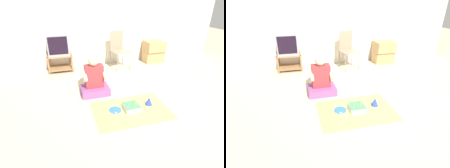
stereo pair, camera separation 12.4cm
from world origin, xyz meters
TOP-DOWN VIEW (x-y plane):
  - ground_plane at (0.00, 0.00)m, footprint 16.00×16.00m
  - wall_back at (0.00, 2.25)m, footprint 6.40×0.06m
  - tv_stand at (-1.48, 2.00)m, footprint 0.63×0.44m
  - tv at (-1.48, 2.00)m, footprint 0.50×0.43m
  - folding_chair at (0.03, 1.83)m, footprint 0.50×0.49m
  - cardboard_box_stack at (1.16, 1.96)m, footprint 0.56×0.45m
  - person_seated at (-0.88, 0.58)m, footprint 0.54×0.41m
  - party_cloth at (-0.42, -0.19)m, footprint 1.27×0.86m
  - birthday_cake at (-0.40, -0.18)m, footprint 0.26×0.26m
  - party_hat_blue at (-0.05, -0.13)m, footprint 0.13×0.13m
  - paper_plate at (-0.68, -0.12)m, footprint 0.21×0.21m
  - plastic_spoon_near at (-0.70, -0.22)m, footprint 0.06×0.14m
  - plastic_spoon_far at (-0.59, -0.25)m, footprint 0.06×0.14m

SIDE VIEW (x-z plane):
  - ground_plane at x=0.00m, z-range 0.00..0.00m
  - party_cloth at x=-0.42m, z-range 0.00..0.01m
  - paper_plate at x=-0.68m, z-range 0.01..0.02m
  - plastic_spoon_near at x=-0.70m, z-range 0.01..0.02m
  - plastic_spoon_far at x=-0.59m, z-range 0.01..0.02m
  - birthday_cake at x=-0.40m, z-range -0.03..0.13m
  - party_hat_blue at x=-0.05m, z-range 0.01..0.16m
  - tv_stand at x=-1.48m, z-range 0.04..0.47m
  - person_seated at x=-0.88m, z-range -0.14..0.71m
  - cardboard_box_stack at x=1.16m, z-range 0.01..0.62m
  - folding_chair at x=0.03m, z-range 0.07..1.03m
  - tv at x=-1.48m, z-range 0.43..0.95m
  - wall_back at x=0.00m, z-range 0.00..2.55m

